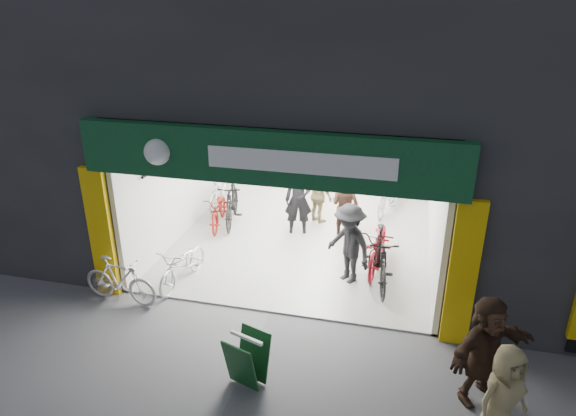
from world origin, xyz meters
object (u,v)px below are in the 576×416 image
at_px(bike_left_front, 183,264).
at_px(bike_right_front, 381,259).
at_px(pedestrian_near, 502,397).
at_px(sandwich_board, 247,359).
at_px(parked_bike, 120,280).

xyz_separation_m(bike_left_front, bike_right_front, (3.85, 0.91, 0.15)).
xyz_separation_m(bike_right_front, pedestrian_near, (1.78, -3.63, 0.18)).
bearing_deg(sandwich_board, parked_bike, 171.70).
bearing_deg(bike_right_front, pedestrian_near, -73.27).
xyz_separation_m(parked_bike, pedestrian_near, (6.50, -1.82, 0.29)).
bearing_deg(parked_bike, pedestrian_near, -99.55).
bearing_deg(bike_left_front, bike_right_front, 21.08).
xyz_separation_m(pedestrian_near, sandwich_board, (-3.50, 0.28, -0.30)).
bearing_deg(parked_bike, bike_left_front, -38.09).
height_order(bike_left_front, parked_bike, parked_bike).
distance_m(bike_right_front, pedestrian_near, 4.05).
height_order(bike_right_front, pedestrian_near, pedestrian_near).
bearing_deg(bike_right_front, sandwich_board, -126.62).
bearing_deg(bike_left_front, pedestrian_near, -17.98).
distance_m(bike_left_front, sandwich_board, 3.24).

